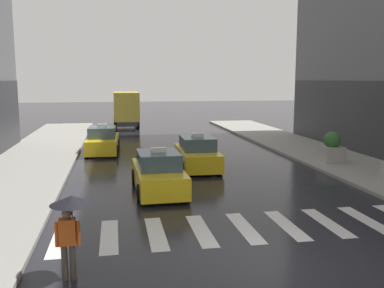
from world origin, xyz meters
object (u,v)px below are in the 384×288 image
object	(u,v)px
taxi_second	(197,154)
pedestrian_with_umbrella	(70,214)
taxi_third	(103,141)
box_truck	(126,108)
taxi_lead	(158,174)
planter_mid_block	(332,148)

from	to	relation	value
taxi_second	pedestrian_with_umbrella	world-z (taller)	pedestrian_with_umbrella
taxi_second	taxi_third	world-z (taller)	same
taxi_third	box_truck	world-z (taller)	box_truck
taxi_third	box_truck	xyz separation A→B (m)	(1.80, 13.94, 1.13)
box_truck	taxi_lead	bearing A→B (deg)	-88.48
taxi_lead	taxi_second	xyz separation A→B (m)	(2.39, 4.19, 0.00)
taxi_lead	box_truck	size ratio (longest dim) A/B	0.61
taxi_second	taxi_third	size ratio (longest dim) A/B	0.99
taxi_lead	taxi_third	world-z (taller)	same
taxi_lead	box_truck	bearing A→B (deg)	91.52
box_truck	planter_mid_block	distance (m)	22.25
taxi_second	box_truck	xyz separation A→B (m)	(-3.02, 19.53, 1.13)
taxi_third	box_truck	bearing A→B (deg)	82.63
taxi_second	planter_mid_block	distance (m)	7.25
taxi_lead	pedestrian_with_umbrella	bearing A→B (deg)	-110.09
box_truck	planter_mid_block	size ratio (longest dim) A/B	4.71
taxi_lead	pedestrian_with_umbrella	distance (m)	7.85
taxi_third	planter_mid_block	bearing A→B (deg)	-25.53
box_truck	planter_mid_block	xyz separation A→B (m)	(10.27, -19.71, -0.98)
box_truck	pedestrian_with_umbrella	bearing A→B (deg)	-93.79
pedestrian_with_umbrella	planter_mid_block	distance (m)	16.76
planter_mid_block	taxi_third	bearing A→B (deg)	154.47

